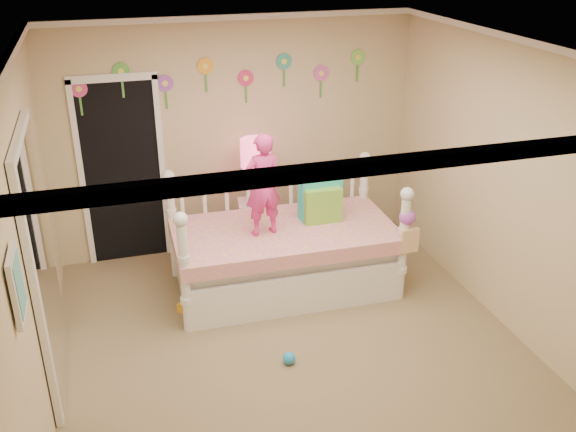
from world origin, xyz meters
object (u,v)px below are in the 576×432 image
object	(u,v)px
child	(263,185)
table_lamp	(256,161)
daybed	(284,233)
nightstand	(257,229)

from	to	relation	value
child	table_lamp	distance (m)	0.80
child	table_lamp	world-z (taller)	child
daybed	table_lamp	bearing A→B (deg)	99.11
daybed	table_lamp	xyz separation A→B (m)	(-0.10, 0.72, 0.53)
child	nightstand	world-z (taller)	child
nightstand	daybed	bearing A→B (deg)	-73.32
daybed	table_lamp	size ratio (longest dim) A/B	3.15
nightstand	table_lamp	bearing A→B (deg)	98.94
nightstand	table_lamp	size ratio (longest dim) A/B	0.94
nightstand	child	bearing A→B (deg)	-90.38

